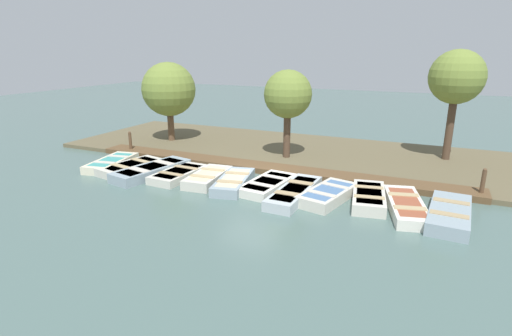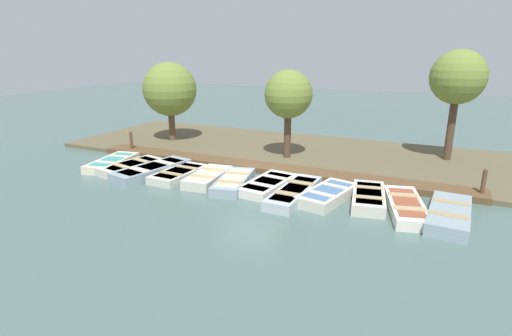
% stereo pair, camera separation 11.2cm
% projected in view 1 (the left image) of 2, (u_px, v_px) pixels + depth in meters
% --- Properties ---
extents(ground_plane, '(80.00, 80.00, 0.00)m').
position_uv_depth(ground_plane, '(251.00, 180.00, 16.59)').
color(ground_plane, '#4C6660').
extents(shore_bank, '(8.00, 24.00, 0.19)m').
position_uv_depth(shore_bank, '(291.00, 151.00, 20.93)').
color(shore_bank, brown).
rests_on(shore_bank, ground_plane).
extents(dock_walkway, '(1.17, 17.64, 0.25)m').
position_uv_depth(dock_walkway, '(265.00, 168.00, 17.87)').
color(dock_walkway, brown).
rests_on(dock_walkway, ground_plane).
extents(rowboat_0, '(3.06, 1.68, 0.38)m').
position_uv_depth(rowboat_0, '(112.00, 163.00, 18.42)').
color(rowboat_0, beige).
rests_on(rowboat_0, ground_plane).
extents(rowboat_1, '(3.04, 1.78, 0.38)m').
position_uv_depth(rowboat_1, '(130.00, 167.00, 17.81)').
color(rowboat_1, beige).
rests_on(rowboat_1, ground_plane).
extents(rowboat_2, '(3.74, 1.90, 0.43)m').
position_uv_depth(rowboat_2, '(152.00, 170.00, 17.19)').
color(rowboat_2, '#8C9EA8').
rests_on(rowboat_2, ground_plane).
extents(rowboat_3, '(2.75, 1.38, 0.35)m').
position_uv_depth(rowboat_3, '(179.00, 174.00, 16.83)').
color(rowboat_3, beige).
rests_on(rowboat_3, ground_plane).
extents(rowboat_4, '(2.70, 1.36, 0.41)m').
position_uv_depth(rowboat_4, '(208.00, 177.00, 16.31)').
color(rowboat_4, beige).
rests_on(rowboat_4, ground_plane).
extents(rowboat_5, '(3.09, 1.65, 0.40)m').
position_uv_depth(rowboat_5, '(234.00, 182.00, 15.79)').
color(rowboat_5, '#8C9EA8').
rests_on(rowboat_5, ground_plane).
extents(rowboat_6, '(2.95, 1.57, 0.36)m').
position_uv_depth(rowboat_6, '(268.00, 185.00, 15.52)').
color(rowboat_6, silver).
rests_on(rowboat_6, ground_plane).
extents(rowboat_7, '(3.54, 1.13, 0.39)m').
position_uv_depth(rowboat_7, '(294.00, 192.00, 14.62)').
color(rowboat_7, '#B2BCC1').
rests_on(rowboat_7, ground_plane).
extents(rowboat_8, '(2.95, 1.80, 0.42)m').
position_uv_depth(rowboat_8, '(328.00, 194.00, 14.37)').
color(rowboat_8, beige).
rests_on(rowboat_8, ground_plane).
extents(rowboat_9, '(2.92, 1.54, 0.42)m').
position_uv_depth(rowboat_9, '(369.00, 197.00, 14.11)').
color(rowboat_9, beige).
rests_on(rowboat_9, ground_plane).
extents(rowboat_10, '(3.47, 1.84, 0.38)m').
position_uv_depth(rowboat_10, '(406.00, 206.00, 13.37)').
color(rowboat_10, silver).
rests_on(rowboat_10, ground_plane).
extents(rowboat_11, '(3.27, 1.39, 0.44)m').
position_uv_depth(rowboat_11, '(449.00, 214.00, 12.67)').
color(rowboat_11, '#8C9EA8').
rests_on(rowboat_11, ground_plane).
extents(mooring_post_near, '(0.15, 0.15, 1.17)m').
position_uv_depth(mooring_post_near, '(130.00, 142.00, 20.69)').
color(mooring_post_near, brown).
rests_on(mooring_post_near, ground_plane).
extents(mooring_post_far, '(0.15, 0.15, 1.17)m').
position_uv_depth(mooring_post_far, '(483.00, 184.00, 14.35)').
color(mooring_post_far, brown).
rests_on(mooring_post_far, ground_plane).
extents(park_tree_far_left, '(2.97, 2.97, 4.57)m').
position_uv_depth(park_tree_far_left, '(169.00, 90.00, 22.22)').
color(park_tree_far_left, brown).
rests_on(park_tree_far_left, ground_plane).
extents(park_tree_left, '(2.25, 2.25, 4.35)m').
position_uv_depth(park_tree_left, '(288.00, 95.00, 18.57)').
color(park_tree_left, '#4C3828').
rests_on(park_tree_left, ground_plane).
extents(park_tree_center, '(2.44, 2.44, 5.25)m').
position_uv_depth(park_tree_center, '(457.00, 78.00, 17.98)').
color(park_tree_center, '#4C3828').
rests_on(park_tree_center, ground_plane).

